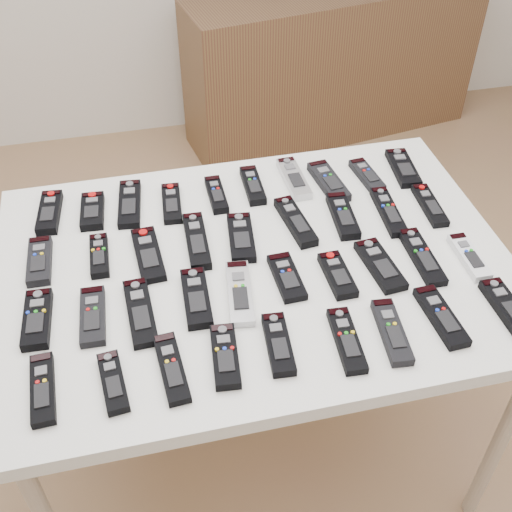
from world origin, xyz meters
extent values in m
plane|color=#9B794F|center=(0.00, 0.00, 0.00)|extent=(4.00, 4.00, 0.00)
cube|color=white|center=(-0.06, 0.01, 0.76)|extent=(1.25, 0.88, 0.04)
cylinder|color=beige|center=(0.50, -0.37, 0.37)|extent=(0.04, 0.04, 0.74)
cylinder|color=beige|center=(-0.63, 0.39, 0.37)|extent=(0.04, 0.04, 0.74)
cylinder|color=beige|center=(0.50, 0.39, 0.37)|extent=(0.04, 0.04, 0.74)
cube|color=#4C2B1E|center=(0.74, 1.78, 0.37)|extent=(1.53, 0.62, 0.74)
cube|color=black|center=(-0.55, 0.31, 0.79)|extent=(0.07, 0.17, 0.02)
cube|color=black|center=(-0.44, 0.29, 0.79)|extent=(0.07, 0.15, 0.02)
cube|color=black|center=(-0.34, 0.30, 0.79)|extent=(0.08, 0.20, 0.02)
cube|color=black|center=(-0.23, 0.28, 0.79)|extent=(0.06, 0.16, 0.02)
cube|color=black|center=(-0.11, 0.28, 0.79)|extent=(0.04, 0.15, 0.02)
cube|color=black|center=(0.00, 0.30, 0.79)|extent=(0.05, 0.16, 0.02)
cube|color=#B7B7BC|center=(0.12, 0.31, 0.79)|extent=(0.06, 0.18, 0.02)
cube|color=black|center=(0.21, 0.27, 0.79)|extent=(0.08, 0.19, 0.02)
cube|color=black|center=(0.33, 0.28, 0.79)|extent=(0.06, 0.15, 0.02)
cube|color=black|center=(0.44, 0.29, 0.79)|extent=(0.08, 0.18, 0.02)
cube|color=black|center=(-0.58, 0.12, 0.79)|extent=(0.06, 0.16, 0.02)
cube|color=black|center=(-0.43, 0.10, 0.79)|extent=(0.05, 0.15, 0.02)
cube|color=black|center=(-0.32, 0.08, 0.79)|extent=(0.07, 0.19, 0.02)
cube|color=black|center=(-0.19, 0.10, 0.79)|extent=(0.06, 0.20, 0.02)
cube|color=black|center=(-0.08, 0.09, 0.79)|extent=(0.08, 0.18, 0.02)
cube|color=black|center=(0.07, 0.12, 0.79)|extent=(0.07, 0.20, 0.02)
cube|color=black|center=(0.20, 0.12, 0.79)|extent=(0.07, 0.18, 0.02)
cube|color=black|center=(0.32, 0.11, 0.79)|extent=(0.06, 0.20, 0.02)
cube|color=black|center=(0.44, 0.11, 0.79)|extent=(0.05, 0.17, 0.02)
cube|color=black|center=(-0.58, -0.08, 0.79)|extent=(0.07, 0.17, 0.02)
cube|color=black|center=(-0.46, -0.09, 0.79)|extent=(0.06, 0.17, 0.02)
cube|color=black|center=(-0.35, -0.11, 0.79)|extent=(0.06, 0.20, 0.02)
cube|color=black|center=(-0.22, -0.09, 0.79)|extent=(0.07, 0.18, 0.02)
cube|color=#B7B7BC|center=(-0.12, -0.10, 0.79)|extent=(0.08, 0.20, 0.02)
cube|color=black|center=(0.00, -0.07, 0.79)|extent=(0.06, 0.16, 0.02)
cube|color=black|center=(0.12, -0.09, 0.79)|extent=(0.06, 0.15, 0.02)
cube|color=black|center=(0.23, -0.08, 0.79)|extent=(0.08, 0.18, 0.02)
cube|color=black|center=(0.34, -0.08, 0.79)|extent=(0.05, 0.20, 0.02)
cube|color=silver|center=(0.45, -0.10, 0.79)|extent=(0.05, 0.16, 0.02)
cube|color=black|center=(-0.56, -0.27, 0.79)|extent=(0.05, 0.17, 0.02)
cube|color=black|center=(-0.42, -0.29, 0.79)|extent=(0.06, 0.15, 0.02)
cube|color=black|center=(-0.30, -0.28, 0.79)|extent=(0.06, 0.18, 0.02)
cube|color=black|center=(-0.19, -0.27, 0.79)|extent=(0.07, 0.17, 0.02)
cube|color=black|center=(-0.07, -0.27, 0.79)|extent=(0.06, 0.17, 0.02)
cube|color=black|center=(0.07, -0.29, 0.79)|extent=(0.06, 0.18, 0.02)
cube|color=black|center=(0.17, -0.29, 0.79)|extent=(0.07, 0.18, 0.02)
cube|color=black|center=(0.30, -0.27, 0.79)|extent=(0.06, 0.18, 0.02)
cube|color=black|center=(0.45, -0.28, 0.79)|extent=(0.05, 0.17, 0.02)
camera|label=1|loc=(-0.32, -1.11, 1.85)|focal=45.00mm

